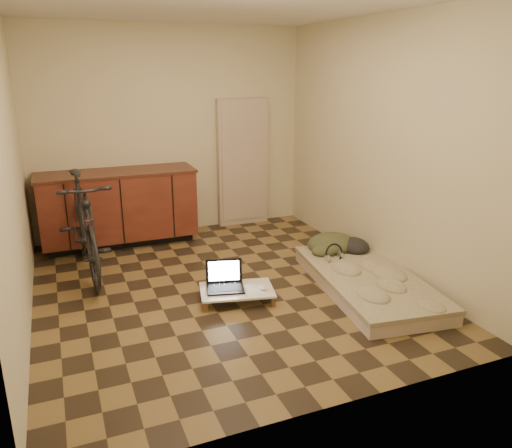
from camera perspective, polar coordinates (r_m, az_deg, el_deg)
name	(u,v)px	position (r m, az deg, el deg)	size (l,w,h in m)	color
room_shell	(220,157)	(4.61, -4.10, 7.63)	(3.50, 4.00, 2.60)	brown
cabinets	(119,207)	(6.27, -15.41, 1.87)	(1.84, 0.62, 0.91)	black
appliance_panel	(243,163)	(6.80, -1.54, 7.00)	(0.70, 0.10, 1.70)	#C2AD99
bicycle	(84,220)	(5.43, -19.09, 0.43)	(0.53, 1.80, 1.17)	black
futon	(367,281)	(5.04, 12.59, -6.41)	(1.11, 1.93, 0.16)	beige
clothing_pile	(338,238)	(5.60, 9.33, -1.62)	(0.59, 0.50, 0.24)	#394025
headphones	(334,253)	(5.28, 8.91, -3.25)	(0.24, 0.22, 0.16)	black
lap_desk	(237,290)	(4.69, -2.20, -7.60)	(0.75, 0.57, 0.11)	brown
laptop	(225,282)	(4.71, -3.58, -6.67)	(0.41, 0.38, 0.24)	black
mouse	(263,287)	(4.67, 0.75, -7.25)	(0.06, 0.11, 0.04)	white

